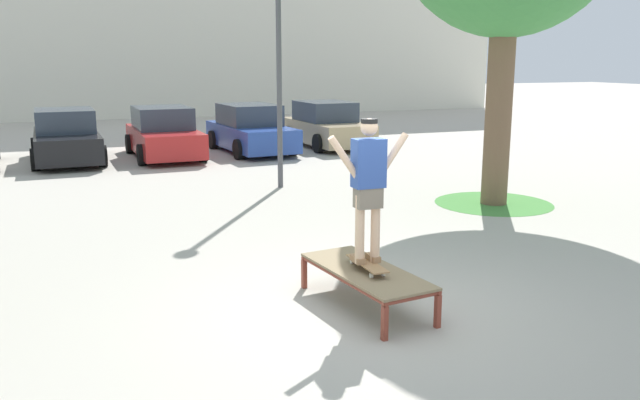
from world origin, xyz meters
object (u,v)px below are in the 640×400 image
(skate_box, at_px, (366,273))
(car_tan, at_px, (326,126))
(skater, at_px, (368,181))
(car_red, at_px, (164,134))
(car_black, at_px, (66,138))
(light_post, at_px, (278,16))
(skateboard, at_px, (367,264))
(car_blue, at_px, (250,130))

(skate_box, bearing_deg, car_tan, 70.08)
(skate_box, bearing_deg, skater, -82.02)
(car_tan, bearing_deg, car_red, -174.26)
(car_black, xyz_separation_m, light_post, (4.53, -5.86, 3.13))
(skate_box, bearing_deg, car_black, 103.45)
(skateboard, distance_m, light_post, 8.28)
(skateboard, xyz_separation_m, car_red, (-0.46, 13.24, 0.15))
(car_red, height_order, light_post, light_post)
(skate_box, xyz_separation_m, car_black, (-3.19, 13.32, 0.28))
(car_blue, relative_size, car_tan, 1.01)
(skater, distance_m, car_tan, 14.68)
(skateboard, bearing_deg, light_post, 79.86)
(skateboard, distance_m, car_black, 13.72)
(skater, bearing_deg, skateboard, -90.41)
(skater, height_order, car_blue, skater)
(skateboard, height_order, skater, skater)
(skateboard, bearing_deg, car_blue, 80.43)
(car_black, xyz_separation_m, car_tan, (8.17, 0.45, 0.00))
(skate_box, xyz_separation_m, car_red, (-0.46, 13.22, 0.28))
(skateboard, relative_size, light_post, 0.14)
(skater, height_order, car_red, skater)
(skater, xyz_separation_m, car_black, (-3.19, 13.34, -0.84))
(skater, bearing_deg, light_post, 79.86)
(car_tan, bearing_deg, skater, -109.88)
(skater, relative_size, car_blue, 0.39)
(car_blue, bearing_deg, car_black, -179.36)
(skate_box, bearing_deg, light_post, 79.81)
(skater, bearing_deg, car_red, 92.01)
(skater, relative_size, car_black, 0.40)
(car_tan, xyz_separation_m, light_post, (-3.65, -6.30, 3.13))
(skateboard, xyz_separation_m, car_blue, (2.26, 13.40, 0.15))
(car_blue, distance_m, car_tan, 2.75)
(skate_box, relative_size, skater, 1.17)
(skateboard, xyz_separation_m, skater, (0.00, 0.00, 0.99))
(skateboard, bearing_deg, car_red, 92.01)
(skater, bearing_deg, skate_box, 97.98)
(skateboard, relative_size, car_black, 0.19)
(skate_box, distance_m, car_black, 13.70)
(skateboard, relative_size, car_tan, 0.19)
(car_tan, bearing_deg, light_post, -120.05)
(car_red, bearing_deg, skate_box, -88.00)
(car_black, relative_size, car_tan, 1.00)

